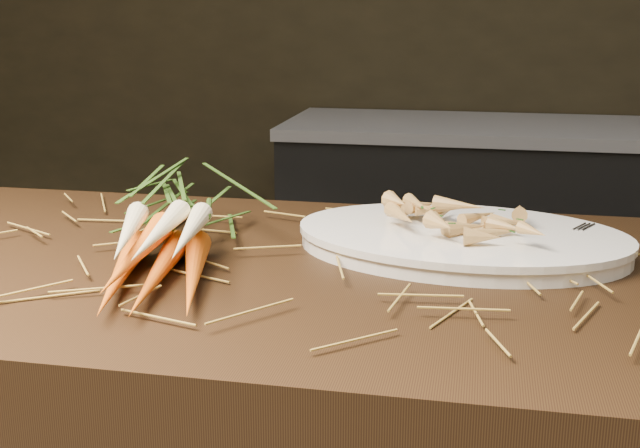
{
  "coord_description": "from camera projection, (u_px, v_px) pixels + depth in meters",
  "views": [
    {
      "loc": [
        0.08,
        -0.69,
        1.23
      ],
      "look_at": [
        -0.12,
        0.29,
        0.96
      ],
      "focal_mm": 45.0,
      "sensor_mm": 36.0,
      "label": 1
    }
  ],
  "objects": [
    {
      "name": "straw_bedding",
      "position": [
        412.0,
        265.0,
        1.03
      ],
      "size": [
        1.4,
        0.6,
        0.02
      ],
      "primitive_type": null,
      "color": "olive",
      "rests_on": "main_counter"
    },
    {
      "name": "back_counter",
      "position": [
        539.0,
        241.0,
        2.88
      ],
      "size": [
        1.82,
        0.62,
        0.84
      ],
      "color": "black",
      "rests_on": "ground"
    },
    {
      "name": "serving_fork",
      "position": [
        584.0,
        246.0,
        1.05
      ],
      "size": [
        0.1,
        0.16,
        0.0
      ],
      "primitive_type": "cube",
      "rotation": [
        0.0,
        0.0,
        -0.49
      ],
      "color": "silver",
      "rests_on": "serving_platter"
    },
    {
      "name": "root_veg_bunch",
      "position": [
        176.0,
        221.0,
        1.1
      ],
      "size": [
        0.25,
        0.52,
        0.09
      ],
      "rotation": [
        0.0,
        0.0,
        0.2
      ],
      "color": "#C04900",
      "rests_on": "main_counter"
    },
    {
      "name": "serving_platter",
      "position": [
        461.0,
        242.0,
        1.12
      ],
      "size": [
        0.49,
        0.35,
        0.02
      ],
      "primitive_type": null,
      "rotation": [
        0.0,
        0.0,
        -0.1
      ],
      "color": "white",
      "rests_on": "main_counter"
    },
    {
      "name": "roasted_veg_heap",
      "position": [
        462.0,
        216.0,
        1.11
      ],
      "size": [
        0.24,
        0.18,
        0.05
      ],
      "primitive_type": null,
      "rotation": [
        0.0,
        0.0,
        -0.1
      ],
      "color": "#AB7C39",
      "rests_on": "serving_platter"
    }
  ]
}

